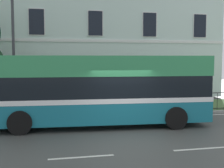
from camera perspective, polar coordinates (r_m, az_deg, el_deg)
name	(u,v)px	position (r m, az deg, el deg)	size (l,w,h in m)	color
ground_plane	(124,134)	(12.36, 2.20, -9.26)	(60.00, 56.00, 0.18)	#444542
georgian_townhouse	(85,18)	(26.41, -5.12, 12.17)	(19.50, 11.11, 12.45)	silver
iron_verge_railing	(112,104)	(15.79, 0.09, -3.79)	(14.75, 0.04, 0.97)	black
single_decker_bus	(98,89)	(13.47, -2.62, -0.97)	(9.82, 3.08, 3.09)	#186D82
street_lamp_post	(13,29)	(16.05, -17.94, 9.69)	(0.36, 0.24, 7.58)	#333338
litter_bin	(135,101)	(16.44, 4.32, -3.20)	(0.51, 0.51, 1.15)	#23472D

